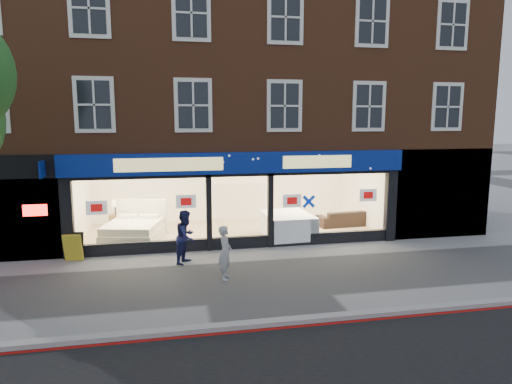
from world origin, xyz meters
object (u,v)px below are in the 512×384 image
object	(u,v)px
a_board	(74,247)
pedestrian_blue	(186,237)
display_bed	(134,229)
pedestrian_grey	(225,252)
mattress_stack	(287,225)
sofa	(344,218)

from	to	relation	value
a_board	pedestrian_blue	xyz separation A→B (m)	(3.43, -0.90, 0.38)
display_bed	pedestrian_blue	world-z (taller)	pedestrian_blue
display_bed	pedestrian_blue	distance (m)	3.32
a_board	pedestrian_grey	distance (m)	5.10
display_bed	a_board	size ratio (longest dim) A/B	2.98
display_bed	pedestrian_grey	xyz separation A→B (m)	(2.70, -4.47, 0.29)
mattress_stack	sofa	xyz separation A→B (m)	(2.68, 1.15, -0.10)
sofa	a_board	world-z (taller)	a_board
sofa	pedestrian_blue	distance (m)	7.31
display_bed	pedestrian_blue	xyz separation A→B (m)	(1.72, -2.82, 0.37)
pedestrian_blue	sofa	bearing A→B (deg)	-33.31
pedestrian_grey	pedestrian_blue	size ratio (longest dim) A/B	0.91
display_bed	sofa	size ratio (longest dim) A/B	1.25
mattress_stack	pedestrian_grey	xyz separation A→B (m)	(-2.82, -3.85, 0.24)
a_board	pedestrian_blue	distance (m)	3.56
a_board	pedestrian_grey	bearing A→B (deg)	-21.16
mattress_stack	a_board	size ratio (longest dim) A/B	2.47
display_bed	sofa	xyz separation A→B (m)	(8.20, 0.53, -0.05)
sofa	mattress_stack	bearing A→B (deg)	18.73
pedestrian_grey	pedestrian_blue	xyz separation A→B (m)	(-0.98, 1.65, 0.07)
a_board	pedestrian_grey	world-z (taller)	pedestrian_grey
pedestrian_blue	display_bed	bearing A→B (deg)	60.67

